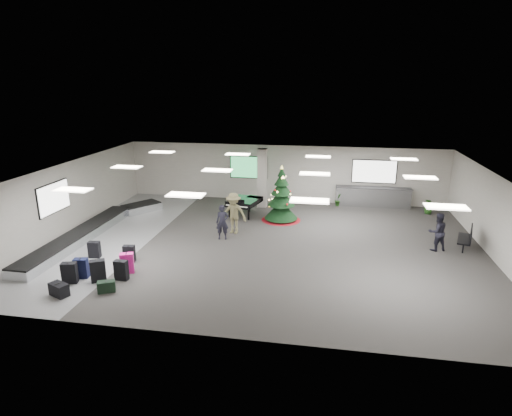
% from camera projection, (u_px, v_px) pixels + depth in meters
% --- Properties ---
extents(ground, '(18.00, 18.00, 0.00)m').
position_uv_depth(ground, '(265.00, 244.00, 18.22)').
color(ground, '#343230').
rests_on(ground, ground).
extents(room_envelope, '(18.02, 14.02, 3.21)m').
position_uv_depth(room_envelope, '(259.00, 187.00, 18.24)').
color(room_envelope, '#B3AEA4').
rests_on(room_envelope, ground).
extents(baggage_carousel, '(2.28, 9.71, 0.43)m').
position_uv_depth(baggage_carousel, '(94.00, 230.00, 19.36)').
color(baggage_carousel, silver).
rests_on(baggage_carousel, ground).
extents(service_counter, '(4.05, 0.65, 1.08)m').
position_uv_depth(service_counter, '(373.00, 197.00, 23.52)').
color(service_counter, silver).
rests_on(service_counter, ground).
extents(suitcase_0, '(0.58, 0.49, 0.81)m').
position_uv_depth(suitcase_0, '(98.00, 271.00, 14.75)').
color(suitcase_0, black).
rests_on(suitcase_0, ground).
extents(suitcase_1, '(0.47, 0.26, 0.74)m').
position_uv_depth(suitcase_1, '(121.00, 270.00, 14.90)').
color(suitcase_1, black).
rests_on(suitcase_1, ground).
extents(pink_suitcase, '(0.54, 0.43, 0.77)m').
position_uv_depth(pink_suitcase, '(127.00, 263.00, 15.42)').
color(pink_suitcase, '#F72096').
rests_on(pink_suitcase, ground).
extents(suitcase_3, '(0.46, 0.30, 0.67)m').
position_uv_depth(suitcase_3, '(129.00, 253.00, 16.40)').
color(suitcase_3, black).
rests_on(suitcase_3, ground).
extents(navy_suitcase, '(0.51, 0.36, 0.74)m').
position_uv_depth(navy_suitcase, '(81.00, 268.00, 15.03)').
color(navy_suitcase, black).
rests_on(navy_suitcase, ground).
extents(suitcase_5, '(0.55, 0.38, 0.77)m').
position_uv_depth(suitcase_5, '(70.00, 273.00, 14.64)').
color(suitcase_5, black).
rests_on(suitcase_5, ground).
extents(green_duffel, '(0.63, 0.49, 0.39)m').
position_uv_depth(green_duffel, '(106.00, 286.00, 14.08)').
color(green_duffel, black).
rests_on(green_duffel, ground).
extents(suitcase_8, '(0.47, 0.31, 0.68)m').
position_uv_depth(suitcase_8, '(94.00, 250.00, 16.77)').
color(suitcase_8, black).
rests_on(suitcase_8, ground).
extents(black_duffel, '(0.74, 0.59, 0.45)m').
position_uv_depth(black_duffel, '(59.00, 290.00, 13.82)').
color(black_duffel, black).
rests_on(black_duffel, ground).
extents(christmas_tree, '(1.95, 1.95, 2.79)m').
position_uv_depth(christmas_tree, '(281.00, 202.00, 21.09)').
color(christmas_tree, maroon).
rests_on(christmas_tree, ground).
extents(grand_piano, '(1.73, 2.04, 1.01)m').
position_uv_depth(grand_piano, '(244.00, 202.00, 21.88)').
color(grand_piano, black).
rests_on(grand_piano, ground).
extents(bench, '(0.91, 1.54, 0.92)m').
position_uv_depth(bench, '(467.00, 237.00, 17.62)').
color(bench, black).
rests_on(bench, ground).
extents(traveler_a, '(0.61, 0.46, 1.54)m').
position_uv_depth(traveler_a, '(222.00, 222.00, 18.61)').
color(traveler_a, black).
rests_on(traveler_a, ground).
extents(traveler_b, '(1.30, 0.86, 1.88)m').
position_uv_depth(traveler_b, '(234.00, 213.00, 19.29)').
color(traveler_b, olive).
rests_on(traveler_b, ground).
extents(traveler_bench, '(0.92, 0.81, 1.60)m').
position_uv_depth(traveler_bench, '(437.00, 232.00, 17.36)').
color(traveler_bench, black).
rests_on(traveler_bench, ground).
extents(potted_plant_left, '(0.47, 0.42, 0.71)m').
position_uv_depth(potted_plant_left, '(338.00, 200.00, 23.65)').
color(potted_plant_left, '#1C4415').
rests_on(potted_plant_left, ground).
extents(potted_plant_right, '(0.62, 0.62, 0.79)m').
position_uv_depth(potted_plant_right, '(429.00, 207.00, 22.24)').
color(potted_plant_right, '#1C4415').
rests_on(potted_plant_right, ground).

